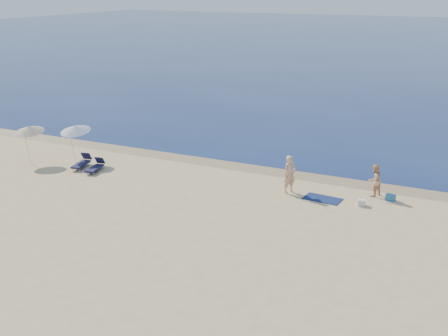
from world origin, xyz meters
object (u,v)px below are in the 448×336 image
object	(u,v)px
blue_cooler	(391,197)
umbrella_near	(75,129)
person_left	(290,174)
person_right	(374,180)

from	to	relation	value
blue_cooler	umbrella_near	world-z (taller)	umbrella_near
person_left	blue_cooler	world-z (taller)	person_left
person_left	umbrella_near	size ratio (longest dim) A/B	0.83
person_left	umbrella_near	distance (m)	13.15
person_left	person_right	world-z (taller)	person_left
person_right	umbrella_near	distance (m)	17.17
person_left	person_right	bearing A→B (deg)	-38.39
person_left	person_right	xyz separation A→B (m)	(3.92, 1.41, -0.16)
person_right	umbrella_near	size ratio (longest dim) A/B	0.70
person_left	blue_cooler	size ratio (longest dim) A/B	4.60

